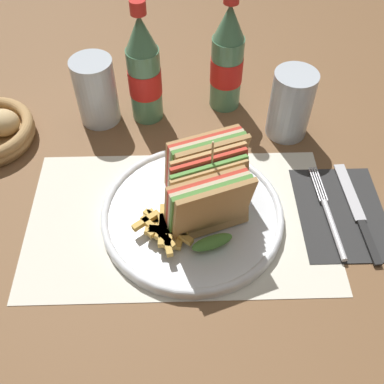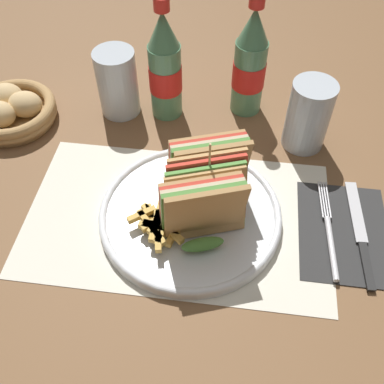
{
  "view_description": "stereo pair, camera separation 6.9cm",
  "coord_description": "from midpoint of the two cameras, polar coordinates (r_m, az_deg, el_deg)",
  "views": [
    {
      "loc": [
        -0.04,
        -0.41,
        0.57
      ],
      "look_at": [
        -0.03,
        0.03,
        0.04
      ],
      "focal_mm": 42.0,
      "sensor_mm": 36.0,
      "label": 1
    },
    {
      "loc": [
        0.03,
        -0.41,
        0.57
      ],
      "look_at": [
        -0.03,
        0.03,
        0.04
      ],
      "focal_mm": 42.0,
      "sensor_mm": 36.0,
      "label": 2
    }
  ],
  "objects": [
    {
      "name": "glass_far",
      "position": [
        0.86,
        -14.31,
        11.74
      ],
      "size": [
        0.08,
        0.08,
        0.13
      ],
      "color": "silver",
      "rests_on": "ground_plane"
    },
    {
      "name": "ground_plane",
      "position": [
        0.7,
        -0.57,
        -4.01
      ],
      "size": [
        4.0,
        4.0,
        0.0
      ],
      "primitive_type": "plane",
      "color": "brown"
    },
    {
      "name": "club_sandwich",
      "position": [
        0.65,
        -1.03,
        0.4
      ],
      "size": [
        0.13,
        0.18,
        0.15
      ],
      "color": "tan",
      "rests_on": "plate_main"
    },
    {
      "name": "knife",
      "position": [
        0.74,
        17.82,
        -2.56
      ],
      "size": [
        0.03,
        0.2,
        0.0
      ],
      "rotation": [
        0.0,
        0.0,
        0.06
      ],
      "color": "black",
      "rests_on": "napkin"
    },
    {
      "name": "napkin",
      "position": [
        0.74,
        15.94,
        -2.66
      ],
      "size": [
        0.14,
        0.19,
        0.0
      ],
      "color": "#2D2D2D",
      "rests_on": "ground_plane"
    },
    {
      "name": "glass_near",
      "position": [
        0.82,
        9.97,
        10.35
      ],
      "size": [
        0.08,
        0.08,
        0.13
      ],
      "color": "silver",
      "rests_on": "ground_plane"
    },
    {
      "name": "coke_bottle_far",
      "position": [
        0.84,
        2.07,
        16.27
      ],
      "size": [
        0.06,
        0.06,
        0.23
      ],
      "color": "#4C7F5B",
      "rests_on": "ground_plane"
    },
    {
      "name": "ketchup_blob",
      "position": [
        0.69,
        -5.46,
        -2.57
      ],
      "size": [
        0.04,
        0.03,
        0.01
      ],
      "color": "maroon",
      "rests_on": "plate_main"
    },
    {
      "name": "fries_pile",
      "position": [
        0.66,
        -6.42,
        -4.66
      ],
      "size": [
        0.09,
        0.09,
        0.02
      ],
      "color": "gold",
      "rests_on": "plate_main"
    },
    {
      "name": "placemat",
      "position": [
        0.71,
        -4.31,
        -3.59
      ],
      "size": [
        0.48,
        0.28,
        0.0
      ],
      "color": "silver",
      "rests_on": "ground_plane"
    },
    {
      "name": "coke_bottle_near",
      "position": [
        0.82,
        -8.58,
        14.76
      ],
      "size": [
        0.06,
        0.06,
        0.23
      ],
      "color": "#4C7F5B",
      "rests_on": "ground_plane"
    },
    {
      "name": "plate_main",
      "position": [
        0.7,
        -2.77,
        -2.99
      ],
      "size": [
        0.28,
        0.28,
        0.02
      ],
      "color": "white",
      "rests_on": "ground_plane"
    },
    {
      "name": "fork",
      "position": [
        0.72,
        14.58,
        -3.54
      ],
      "size": [
        0.02,
        0.18,
        0.01
      ],
      "rotation": [
        0.0,
        0.0,
        0.06
      ],
      "color": "silver",
      "rests_on": "napkin"
    }
  ]
}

